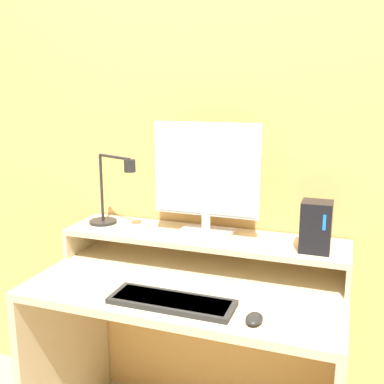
{
  "coord_description": "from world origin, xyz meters",
  "views": [
    {
      "loc": [
        0.53,
        -1.15,
        1.45
      ],
      "look_at": [
        0.0,
        0.34,
        1.09
      ],
      "focal_mm": 42.0,
      "sensor_mm": 36.0,
      "label": 1
    }
  ],
  "objects_px": {
    "monitor": "(206,178)",
    "remote_control": "(94,286)",
    "keyboard": "(172,301)",
    "router_dock": "(316,226)",
    "mouse": "(254,319)",
    "desk_lamp": "(111,197)"
  },
  "relations": [
    {
      "from": "router_dock",
      "to": "mouse",
      "type": "relative_size",
      "value": 2.34
    },
    {
      "from": "keyboard",
      "to": "mouse",
      "type": "distance_m",
      "value": 0.28
    },
    {
      "from": "desk_lamp",
      "to": "remote_control",
      "type": "distance_m",
      "value": 0.42
    },
    {
      "from": "keyboard",
      "to": "remote_control",
      "type": "relative_size",
      "value": 2.9
    },
    {
      "from": "mouse",
      "to": "remote_control",
      "type": "bearing_deg",
      "value": 175.4
    },
    {
      "from": "remote_control",
      "to": "monitor",
      "type": "bearing_deg",
      "value": 48.48
    },
    {
      "from": "mouse",
      "to": "monitor",
      "type": "bearing_deg",
      "value": 125.62
    },
    {
      "from": "monitor",
      "to": "router_dock",
      "type": "relative_size",
      "value": 2.44
    },
    {
      "from": "monitor",
      "to": "remote_control",
      "type": "distance_m",
      "value": 0.58
    },
    {
      "from": "monitor",
      "to": "remote_control",
      "type": "bearing_deg",
      "value": -131.52
    },
    {
      "from": "keyboard",
      "to": "monitor",
      "type": "bearing_deg",
      "value": 89.95
    },
    {
      "from": "desk_lamp",
      "to": "keyboard",
      "type": "relative_size",
      "value": 0.73
    },
    {
      "from": "router_dock",
      "to": "remote_control",
      "type": "xyz_separation_m",
      "value": [
        -0.73,
        -0.3,
        -0.21
      ]
    },
    {
      "from": "monitor",
      "to": "mouse",
      "type": "relative_size",
      "value": 5.71
    },
    {
      "from": "monitor",
      "to": "desk_lamp",
      "type": "height_order",
      "value": "monitor"
    },
    {
      "from": "router_dock",
      "to": "mouse",
      "type": "bearing_deg",
      "value": -112.21
    },
    {
      "from": "keyboard",
      "to": "remote_control",
      "type": "height_order",
      "value": "keyboard"
    },
    {
      "from": "mouse",
      "to": "remote_control",
      "type": "relative_size",
      "value": 0.54
    },
    {
      "from": "router_dock",
      "to": "remote_control",
      "type": "distance_m",
      "value": 0.82
    },
    {
      "from": "desk_lamp",
      "to": "keyboard",
      "type": "bearing_deg",
      "value": -40.16
    },
    {
      "from": "keyboard",
      "to": "mouse",
      "type": "xyz_separation_m",
      "value": [
        0.28,
        -0.03,
        0.0
      ]
    },
    {
      "from": "router_dock",
      "to": "keyboard",
      "type": "height_order",
      "value": "router_dock"
    }
  ]
}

